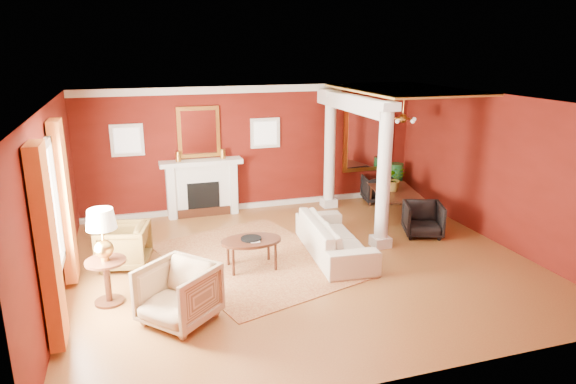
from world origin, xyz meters
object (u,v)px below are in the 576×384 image
object	(u,v)px
side_table	(103,241)
dining_table	(396,196)
armchair_stripe	(178,291)
coffee_table	(251,242)
armchair_leopard	(123,244)
sofa	(335,231)

from	to	relation	value
side_table	dining_table	size ratio (longest dim) A/B	0.90
armchair_stripe	dining_table	bearing A→B (deg)	79.90
armchair_stripe	coffee_table	world-z (taller)	armchair_stripe
armchair_leopard	dining_table	size ratio (longest dim) A/B	0.51
sofa	side_table	xyz separation A→B (m)	(-3.99, -0.70, 0.55)
coffee_table	sofa	bearing A→B (deg)	4.48
armchair_leopard	coffee_table	bearing A→B (deg)	84.04
side_table	coffee_table	bearing A→B (deg)	13.65
sofa	armchair_leopard	xyz separation A→B (m)	(-3.74, 0.61, -0.03)
sofa	armchair_stripe	world-z (taller)	armchair_stripe
side_table	armchair_stripe	bearing A→B (deg)	-42.44
coffee_table	side_table	bearing A→B (deg)	-166.35
armchair_stripe	armchair_leopard	bearing A→B (deg)	155.95
dining_table	side_table	bearing A→B (deg)	124.05
sofa	armchair_leopard	size ratio (longest dim) A/B	2.76
armchair_leopard	armchair_stripe	bearing A→B (deg)	31.43
armchair_leopard	coffee_table	world-z (taller)	armchair_leopard
armchair_stripe	dining_table	world-z (taller)	armchair_stripe
armchair_leopard	side_table	bearing A→B (deg)	2.80
coffee_table	side_table	xyz separation A→B (m)	(-2.37, -0.58, 0.52)
armchair_leopard	dining_table	xyz separation A→B (m)	(5.98, 1.10, 0.04)
side_table	armchair_leopard	bearing A→B (deg)	79.53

